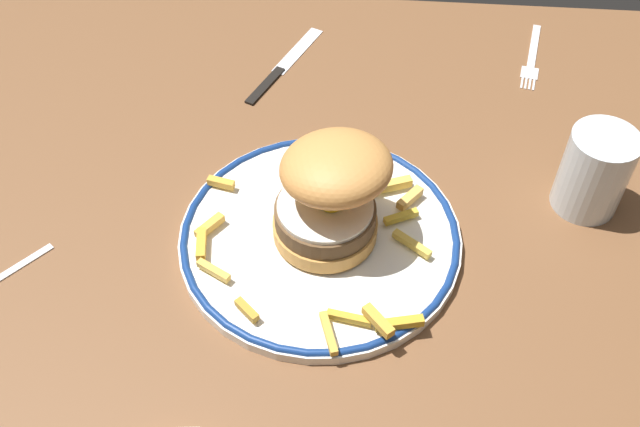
{
  "coord_description": "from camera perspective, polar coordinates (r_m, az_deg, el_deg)",
  "views": [
    {
      "loc": [
        5.94,
        -48.47,
        60.29
      ],
      "look_at": [
        1.94,
        -0.08,
        4.6
      ],
      "focal_mm": 41.25,
      "sensor_mm": 36.0,
      "label": 1
    }
  ],
  "objects": [
    {
      "name": "burger",
      "position": [
        0.72,
        0.87,
        1.78
      ],
      "size": [
        15.89,
        15.96,
        11.9
      ],
      "color": "#CC8D41",
      "rests_on": "dinner_plate"
    },
    {
      "name": "knife",
      "position": [
        0.98,
        -3.19,
        11.06
      ],
      "size": [
        8.59,
        17.09,
        0.7
      ],
      "color": "black",
      "rests_on": "ground_plane"
    },
    {
      "name": "water_glass",
      "position": [
        0.83,
        20.38,
        2.71
      ],
      "size": [
        7.14,
        7.14,
        9.67
      ],
      "color": "silver",
      "rests_on": "ground_plane"
    },
    {
      "name": "ground_plane",
      "position": [
        0.79,
        -1.4,
        -3.01
      ],
      "size": [
        125.4,
        92.32,
        4.0
      ],
      "primitive_type": "cube",
      "color": "brown"
    },
    {
      "name": "fork",
      "position": [
        1.04,
        16.13,
        11.56
      ],
      "size": [
        4.19,
        14.39,
        0.36
      ],
      "color": "silver",
      "rests_on": "ground_plane"
    },
    {
      "name": "fries_pile",
      "position": [
        0.75,
        0.68,
        -1.53
      ],
      "size": [
        24.43,
        28.24,
        1.93
      ],
      "color": "gold",
      "rests_on": "dinner_plate"
    },
    {
      "name": "dinner_plate",
      "position": [
        0.77,
        -0.0,
        -1.85
      ],
      "size": [
        29.49,
        29.49,
        1.6
      ],
      "color": "white",
      "rests_on": "ground_plane"
    }
  ]
}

